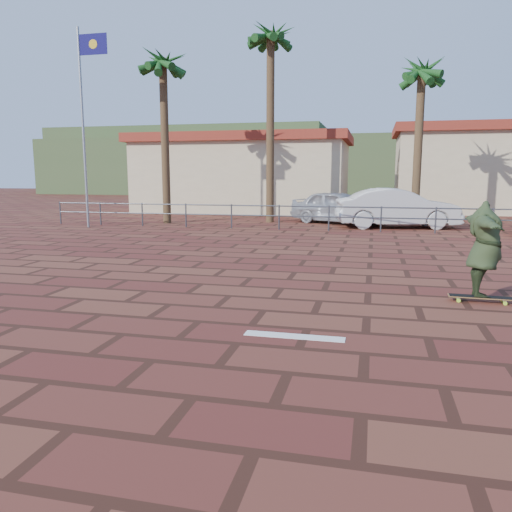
{
  "coord_description": "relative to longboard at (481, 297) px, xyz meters",
  "views": [
    {
      "loc": [
        1.71,
        -7.79,
        2.23
      ],
      "look_at": [
        -0.28,
        0.64,
        0.8
      ],
      "focal_mm": 35.0,
      "sensor_mm": 36.0,
      "label": 1
    }
  ],
  "objects": [
    {
      "name": "flagpole",
      "position": [
        -13.47,
        9.6,
        4.55
      ],
      "size": [
        1.3,
        0.1,
        8.0
      ],
      "color": "gray",
      "rests_on": "ground"
    },
    {
      "name": "building_west",
      "position": [
        -9.6,
        20.6,
        2.19
      ],
      "size": [
        12.6,
        7.6,
        4.5
      ],
      "color": "beige",
      "rests_on": "ground"
    },
    {
      "name": "skateboarder",
      "position": [
        -0.0,
        -0.0,
        0.85
      ],
      "size": [
        0.64,
        2.07,
        1.67
      ],
      "primitive_type": "imported",
      "rotation": [
        0.0,
        0.0,
        1.61
      ],
      "color": "#2A381E",
      "rests_on": "longboard"
    },
    {
      "name": "car_silver",
      "position": [
        -3.46,
        13.68,
        0.65
      ],
      "size": [
        4.68,
        3.4,
        1.48
      ],
      "primitive_type": "imported",
      "rotation": [
        0.0,
        0.0,
        1.14
      ],
      "color": "#A2A4A9",
      "rests_on": "ground"
    },
    {
      "name": "palm_left",
      "position": [
        -6.6,
        13.6,
        7.87
      ],
      "size": [
        2.4,
        2.4,
        9.45
      ],
      "color": "brown",
      "rests_on": "ground"
    },
    {
      "name": "longboard",
      "position": [
        0.0,
        0.0,
        0.0
      ],
      "size": [
        1.09,
        0.27,
        0.11
      ],
      "rotation": [
        0.0,
        0.0,
        -0.03
      ],
      "color": "olive",
      "rests_on": "ground"
    },
    {
      "name": "car_white",
      "position": [
        -0.94,
        12.4,
        0.73
      ],
      "size": [
        5.21,
        2.61,
        1.64
      ],
      "primitive_type": "imported",
      "rotation": [
        0.0,
        0.0,
        1.75
      ],
      "color": "silver",
      "rests_on": "ground"
    },
    {
      "name": "hill_back",
      "position": [
        -25.6,
        54.6,
        3.91
      ],
      "size": [
        35.0,
        14.0,
        8.0
      ],
      "primitive_type": "cube",
      "color": "#384C28",
      "rests_on": "ground"
    },
    {
      "name": "ground",
      "position": [
        -3.6,
        -1.4,
        -0.09
      ],
      "size": [
        120.0,
        120.0,
        0.0
      ],
      "primitive_type": "plane",
      "color": "brown",
      "rests_on": "ground"
    },
    {
      "name": "palm_center",
      "position": [
        -0.1,
        14.1,
        6.27
      ],
      "size": [
        2.4,
        2.4,
        7.75
      ],
      "color": "brown",
      "rests_on": "ground"
    },
    {
      "name": "palm_far_left",
      "position": [
        -11.1,
        12.1,
        6.74
      ],
      "size": [
        2.4,
        2.4,
        8.25
      ],
      "color": "brown",
      "rests_on": "ground"
    },
    {
      "name": "hill_front",
      "position": [
        -3.6,
        48.6,
        2.91
      ],
      "size": [
        70.0,
        18.0,
        6.0
      ],
      "primitive_type": "cube",
      "color": "#384C28",
      "rests_on": "ground"
    },
    {
      "name": "paint_stripe",
      "position": [
        -2.9,
        -2.6,
        -0.08
      ],
      "size": [
        1.4,
        0.22,
        0.01
      ],
      "primitive_type": "cube",
      "color": "white",
      "rests_on": "ground"
    },
    {
      "name": "building_east",
      "position": [
        4.4,
        22.6,
        2.45
      ],
      "size": [
        10.6,
        6.6,
        5.0
      ],
      "color": "beige",
      "rests_on": "ground"
    },
    {
      "name": "guardrail",
      "position": [
        -3.6,
        10.6,
        0.59
      ],
      "size": [
        24.06,
        0.06,
        1.0
      ],
      "color": "#47494F",
      "rests_on": "ground"
    }
  ]
}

